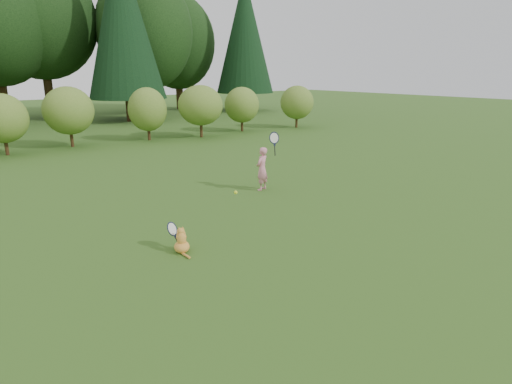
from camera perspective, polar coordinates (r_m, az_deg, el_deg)
ground at (r=9.04m, az=2.07°, el=-5.59°), size 100.00×100.00×0.00m
shrub_row at (r=20.30m, az=-22.14°, el=9.36°), size 28.00×3.00×2.80m
child at (r=12.16m, az=0.86°, el=3.25°), size 0.74×0.50×1.85m
cat at (r=8.21m, az=-9.96°, el=-6.20°), size 0.50×0.77×0.66m
tennis_ball at (r=8.60m, az=-2.72°, el=-0.05°), size 0.07×0.07×0.07m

